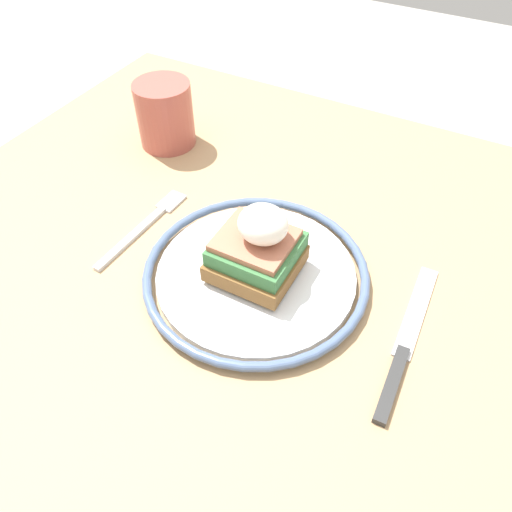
% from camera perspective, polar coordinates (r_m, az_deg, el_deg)
% --- Properties ---
extents(dining_table, '(0.92, 0.82, 0.76)m').
position_cam_1_polar(dining_table, '(0.63, 0.73, -11.32)').
color(dining_table, tan).
rests_on(dining_table, ground_plane).
extents(plate, '(0.24, 0.24, 0.02)m').
position_cam_1_polar(plate, '(0.54, 0.00, -1.99)').
color(plate, silver).
rests_on(plate, dining_table).
extents(sandwich, '(0.09, 0.08, 0.08)m').
position_cam_1_polar(sandwich, '(0.51, 0.20, 0.99)').
color(sandwich, brown).
rests_on(sandwich, plate).
extents(fork, '(0.02, 0.16, 0.00)m').
position_cam_1_polar(fork, '(0.62, -12.59, 3.43)').
color(fork, silver).
rests_on(fork, dining_table).
extents(knife, '(0.02, 0.20, 0.01)m').
position_cam_1_polar(knife, '(0.51, 16.47, -10.24)').
color(knife, '#2D2D2D').
rests_on(knife, dining_table).
extents(cup, '(0.08, 0.08, 0.09)m').
position_cam_1_polar(cup, '(0.73, -10.37, 15.73)').
color(cup, '#AD5147').
rests_on(cup, dining_table).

